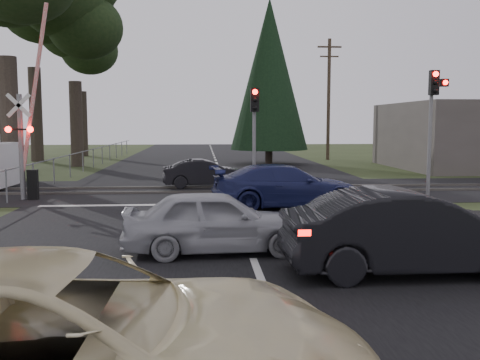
{
  "coord_description": "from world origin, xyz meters",
  "views": [
    {
      "loc": [
        -1.04,
        -9.9,
        2.78
      ],
      "look_at": [
        -0.05,
        3.89,
        1.3
      ],
      "focal_mm": 40.0,
      "sensor_mm": 36.0,
      "label": 1
    }
  ],
  "objects": [
    {
      "name": "silver_car",
      "position": [
        -0.74,
        1.38,
        0.68
      ],
      "size": [
        4.08,
        1.83,
        1.36
      ],
      "primitive_type": "imported",
      "rotation": [
        0.0,
        0.0,
        1.63
      ],
      "color": "#9FA0A7",
      "rests_on": "ground"
    },
    {
      "name": "utility_pole_mid",
      "position": [
        8.5,
        30.0,
        4.73
      ],
      "size": [
        1.8,
        0.26,
        9.0
      ],
      "color": "#4C3D2D",
      "rests_on": "ground"
    },
    {
      "name": "traffic_signal_center",
      "position": [
        1.0,
        10.68,
        2.81
      ],
      "size": [
        0.32,
        0.48,
        4.1
      ],
      "color": "slate",
      "rests_on": "ground"
    },
    {
      "name": "conifer_tree",
      "position": [
        3.5,
        26.0,
        5.99
      ],
      "size": [
        5.2,
        5.2,
        11.0
      ],
      "color": "#473D33",
      "rests_on": "ground"
    },
    {
      "name": "euc_tree_e",
      "position": [
        -11.0,
        36.0,
        9.51
      ],
      "size": [
        6.0,
        6.0,
        13.2
      ],
      "color": "#473D33",
      "rests_on": "ground"
    },
    {
      "name": "cream_coupe",
      "position": [
        -2.31,
        -5.27,
        0.8
      ],
      "size": [
        5.85,
        2.82,
        1.6
      ],
      "primitive_type": "imported",
      "rotation": [
        0.0,
        0.0,
        1.54
      ],
      "color": "beige",
      "rests_on": "ground"
    },
    {
      "name": "traffic_signal_right",
      "position": [
        7.55,
        9.47,
        3.31
      ],
      "size": [
        0.68,
        0.48,
        4.7
      ],
      "color": "slate",
      "rests_on": "ground"
    },
    {
      "name": "rail_near",
      "position": [
        0.0,
        11.2,
        0.05
      ],
      "size": [
        120.0,
        0.12,
        0.1
      ],
      "primitive_type": "cube",
      "color": "#59544C",
      "rests_on": "ground"
    },
    {
      "name": "road",
      "position": [
        0.0,
        10.0,
        0.01
      ],
      "size": [
        14.0,
        100.0,
        0.01
      ],
      "primitive_type": "cube",
      "color": "black",
      "rests_on": "ground"
    },
    {
      "name": "ground",
      "position": [
        0.0,
        0.0,
        0.0
      ],
      "size": [
        120.0,
        120.0,
        0.0
      ],
      "primitive_type": "plane",
      "color": "#293317",
      "rests_on": "ground"
    },
    {
      "name": "blue_sedan",
      "position": [
        1.7,
        7.35,
        0.71
      ],
      "size": [
        5.06,
        2.46,
        1.42
      ],
      "primitive_type": "imported",
      "rotation": [
        0.0,
        0.0,
        1.67
      ],
      "color": "#1B2051",
      "rests_on": "ground"
    },
    {
      "name": "rail_far",
      "position": [
        0.0,
        12.8,
        0.05
      ],
      "size": [
        120.0,
        0.12,
        0.1
      ],
      "primitive_type": "cube",
      "color": "#59544C",
      "rests_on": "ground"
    },
    {
      "name": "utility_pole_far",
      "position": [
        8.5,
        55.0,
        4.73
      ],
      "size": [
        1.8,
        0.26,
        9.0
      ],
      "color": "#4C3D2D",
      "rests_on": "ground"
    },
    {
      "name": "stop_line",
      "position": [
        0.0,
        8.2,
        0.01
      ],
      "size": [
        13.0,
        0.35,
        0.0
      ],
      "primitive_type": "cube",
      "color": "silver",
      "rests_on": "ground"
    },
    {
      "name": "crossing_signal",
      "position": [
        -7.27,
        9.79,
        2.06
      ],
      "size": [
        1.62,
        0.38,
        6.96
      ],
      "color": "slate",
      "rests_on": "ground"
    },
    {
      "name": "fence_left",
      "position": [
        -7.8,
        22.5,
        0.0
      ],
      "size": [
        0.1,
        36.0,
        1.2
      ],
      "primitive_type": null,
      "color": "slate",
      "rests_on": "ground"
    },
    {
      "name": "euc_tree_c",
      "position": [
        -9.0,
        25.0,
        9.51
      ],
      "size": [
        6.0,
        6.0,
        13.2
      ],
      "color": "#473D33",
      "rests_on": "ground"
    },
    {
      "name": "dark_car_far",
      "position": [
        -0.9,
        13.16,
        0.6
      ],
      "size": [
        3.75,
        1.62,
        1.2
      ],
      "primitive_type": "imported",
      "rotation": [
        0.0,
        0.0,
        1.67
      ],
      "color": "black",
      "rests_on": "ground"
    },
    {
      "name": "dark_hatchback",
      "position": [
        2.79,
        -0.49,
        0.78
      ],
      "size": [
        4.74,
        1.7,
        1.55
      ],
      "primitive_type": "imported",
      "rotation": [
        0.0,
        0.0,
        1.58
      ],
      "color": "black",
      "rests_on": "ground"
    },
    {
      "name": "rail_corridor",
      "position": [
        0.0,
        12.0,
        0.01
      ],
      "size": [
        120.0,
        8.0,
        0.01
      ],
      "primitive_type": "cube",
      "color": "black",
      "rests_on": "ground"
    }
  ]
}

